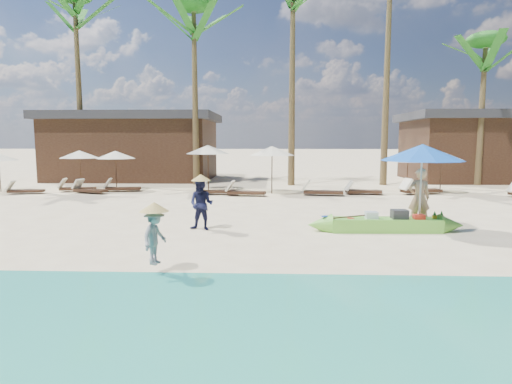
{
  "coord_description": "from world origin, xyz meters",
  "views": [
    {
      "loc": [
        1.1,
        -10.39,
        2.53
      ],
      "look_at": [
        0.61,
        2.0,
        1.04
      ],
      "focal_mm": 30.0,
      "sensor_mm": 36.0,
      "label": 1
    }
  ],
  "objects": [
    {
      "name": "ground",
      "position": [
        0.0,
        0.0,
        0.0
      ],
      "size": [
        240.0,
        240.0,
        0.0
      ],
      "primitive_type": "plane",
      "color": "beige",
      "rests_on": "ground"
    },
    {
      "name": "wet_sand_strip",
      "position": [
        0.0,
        -5.0,
        0.0
      ],
      "size": [
        240.0,
        4.5,
        0.01
      ],
      "primitive_type": "cube",
      "color": "tan",
      "rests_on": "ground"
    },
    {
      "name": "green_canoe",
      "position": [
        4.25,
        1.51,
        0.21
      ],
      "size": [
        4.86,
        0.72,
        0.62
      ],
      "rotation": [
        0.0,
        0.0,
        0.02
      ],
      "color": "#69C13B",
      "rests_on": "ground"
    },
    {
      "name": "tourist",
      "position": [
        5.36,
        2.12,
        0.87
      ],
      "size": [
        0.64,
        0.42,
        1.74
      ],
      "primitive_type": "imported",
      "rotation": [
        0.0,
        0.0,
        3.13
      ],
      "color": "tan",
      "rests_on": "ground"
    },
    {
      "name": "vendor_green",
      "position": [
        -0.92,
        1.51,
        0.74
      ],
      "size": [
        0.82,
        0.7,
        1.47
      ],
      "primitive_type": "imported",
      "rotation": [
        0.0,
        0.0,
        -0.23
      ],
      "color": "#141738",
      "rests_on": "ground"
    },
    {
      "name": "vendor_yellow",
      "position": [
        -1.14,
        -2.5,
        0.72
      ],
      "size": [
        0.57,
        0.78,
        1.08
      ],
      "primitive_type": "imported",
      "rotation": [
        0.0,
        0.0,
        1.31
      ],
      "color": "gray",
      "rests_on": "ground"
    },
    {
      "name": "blue_umbrella",
      "position": [
        5.25,
        1.72,
        2.2
      ],
      "size": [
        2.26,
        2.26,
        2.43
      ],
      "color": "#99999E",
      "rests_on": "ground"
    },
    {
      "name": "resort_parasol_3",
      "position": [
        -8.89,
        11.36,
        1.83
      ],
      "size": [
        1.97,
        1.97,
        2.03
      ],
      "color": "#3C2718",
      "rests_on": "ground"
    },
    {
      "name": "lounger_3_left",
      "position": [
        -10.81,
        9.42,
        0.19
      ],
      "size": [
        1.72,
        0.83,
        0.56
      ],
      "rotation": [
        0.0,
        0.0,
        0.21
      ],
      "color": "#3C2718",
      "rests_on": "ground"
    },
    {
      "name": "lounger_3_right",
      "position": [
        -8.76,
        10.39,
        0.2
      ],
      "size": [
        1.8,
        0.77,
        0.59
      ],
      "rotation": [
        0.0,
        0.0,
        0.14
      ],
      "color": "#3C2718",
      "rests_on": "ground"
    },
    {
      "name": "resort_parasol_4",
      "position": [
        -6.91,
        11.08,
        1.82
      ],
      "size": [
        1.96,
        1.96,
        2.02
      ],
      "color": "#3C2718",
      "rests_on": "ground"
    },
    {
      "name": "lounger_4_left",
      "position": [
        -7.81,
        9.76,
        0.2
      ],
      "size": [
        1.85,
        1.08,
        0.6
      ],
      "rotation": [
        0.0,
        0.0,
        -0.32
      ],
      "color": "#3C2718",
      "rests_on": "ground"
    },
    {
      "name": "lounger_4_right",
      "position": [
        -6.5,
        10.51,
        0.2
      ],
      "size": [
        1.83,
        0.81,
        0.6
      ],
      "rotation": [
        0.0,
        0.0,
        0.16
      ],
      "color": "#3C2718",
      "rests_on": "ground"
    },
    {
      "name": "resort_parasol_5",
      "position": [
        -2.23,
        11.41,
        2.08
      ],
      "size": [
        2.24,
        2.24,
        2.31
      ],
      "color": "#3C2718",
      "rests_on": "ground"
    },
    {
      "name": "lounger_5_left",
      "position": [
        -1.59,
        9.54,
        0.19
      ],
      "size": [
        1.74,
        0.71,
        0.57
      ],
      "rotation": [
        0.0,
        0.0,
        0.12
      ],
      "color": "#3C2718",
      "rests_on": "ground"
    },
    {
      "name": "resort_parasol_6",
      "position": [
        1.05,
        10.08,
        2.05
      ],
      "size": [
        2.21,
        2.21,
        2.27
      ],
      "color": "#3C2718",
      "rests_on": "ground"
    },
    {
      "name": "lounger_6_left",
      "position": [
        -0.24,
        9.1,
        0.21
      ],
      "size": [
        1.89,
        0.77,
        0.62
      ],
      "rotation": [
        0.0,
        0.0,
        -0.11
      ],
      "color": "#3C2718",
      "rests_on": "ground"
    },
    {
      "name": "lounger_6_right",
      "position": [
        3.31,
        9.37,
        0.21
      ],
      "size": [
        1.96,
        0.84,
        0.64
      ],
      "rotation": [
        0.0,
        0.0,
        -0.14
      ],
      "color": "#3C2718",
      "rests_on": "ground"
    },
    {
      "name": "resort_parasol_7",
      "position": [
        7.94,
        11.59,
        1.64
      ],
      "size": [
        1.76,
        1.76,
        1.81
      ],
      "color": "#3C2718",
      "rests_on": "ground"
    },
    {
      "name": "lounger_7_left",
      "position": [
        5.25,
        9.84,
        0.19
      ],
      "size": [
        1.72,
        0.73,
        0.57
      ],
      "rotation": [
        0.0,
        0.0,
        0.13
      ],
      "color": "#3C2718",
      "rests_on": "ground"
    },
    {
      "name": "lounger_7_right",
      "position": [
        5.3,
        9.91,
        0.2
      ],
      "size": [
        1.82,
        0.93,
        0.59
      ],
      "rotation": [
        0.0,
        0.0,
        -0.24
      ],
      "color": "#3C2718",
      "rests_on": "ground"
    },
    {
      "name": "resort_parasol_8",
      "position": [
        9.25,
        10.64,
        1.8
      ],
      "size": [
        1.94,
        1.94,
        2.0
      ],
      "color": "#3C2718",
      "rests_on": "ground"
    },
    {
      "name": "lounger_8_left",
      "position": [
        8.01,
        10.02,
        0.23
      ],
      "size": [
        2.08,
        1.1,
        0.68
      ],
      "rotation": [
        0.0,
        0.0,
        0.26
      ],
      "color": "#3C2718",
      "rests_on": "ground"
    },
    {
      "name": "palm_2",
      "position": [
        -10.45,
        15.08,
        9.18
      ],
      "size": [
        2.08,
        2.08,
        11.33
      ],
      "color": "brown",
      "rests_on": "ground"
    },
    {
      "name": "palm_3",
      "position": [
        -3.36,
        14.27,
        8.58
      ],
      "size": [
        2.08,
        2.08,
        10.52
      ],
      "color": "brown",
      "rests_on": "ground"
    },
    {
      "name": "palm_4",
      "position": [
        2.15,
        14.01,
        9.45
      ],
      "size": [
        2.08,
        2.08,
        11.7
      ],
      "color": "brown",
      "rests_on": "ground"
    },
    {
      "name": "palm_6",
      "position": [
        12.84,
        14.52,
        7.05
      ],
      "size": [
        2.08,
        2.08,
        8.51
      ],
      "color": "brown",
      "rests_on": "ground"
    },
    {
      "name": "pavilion_west",
      "position": [
        -8.0,
        17.5,
        2.19
      ],
      "size": [
        10.8,
        6.6,
        4.3
      ],
      "color": "#3C2718",
      "rests_on": "ground"
    },
    {
      "name": "pavilion_east",
      "position": [
        14.0,
        17.5,
        2.2
      ],
      "size": [
        8.8,
        6.6,
        4.3
      ],
      "color": "#3C2718",
      "rests_on": "ground"
    }
  ]
}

